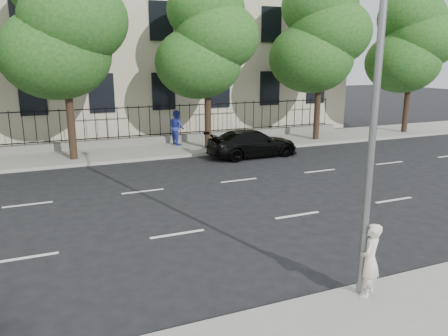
% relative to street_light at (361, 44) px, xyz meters
% --- Properties ---
extents(ground, '(120.00, 120.00, 0.00)m').
position_rel_street_light_xyz_m(ground, '(-2.50, 1.77, -5.15)').
color(ground, black).
rests_on(ground, ground).
extents(far_sidewalk, '(60.00, 4.00, 0.15)m').
position_rel_street_light_xyz_m(far_sidewalk, '(-2.50, 15.77, -5.07)').
color(far_sidewalk, gray).
rests_on(far_sidewalk, ground).
extents(lane_markings, '(49.60, 4.62, 0.01)m').
position_rel_street_light_xyz_m(lane_markings, '(-2.50, 6.52, -5.14)').
color(lane_markings, silver).
rests_on(lane_markings, ground).
extents(iron_fence, '(30.00, 0.50, 2.20)m').
position_rel_street_light_xyz_m(iron_fence, '(-2.50, 17.47, -4.50)').
color(iron_fence, slate).
rests_on(iron_fence, far_sidewalk).
extents(street_light, '(0.25, 3.32, 8.05)m').
position_rel_street_light_xyz_m(street_light, '(0.00, 0.00, 0.00)').
color(street_light, slate).
rests_on(street_light, near_sidewalk).
extents(tree_c, '(5.89, 5.50, 9.80)m').
position_rel_street_light_xyz_m(tree_c, '(-4.46, 15.13, 1.26)').
color(tree_c, '#382619').
rests_on(tree_c, far_sidewalk).
extents(tree_d, '(5.34, 4.94, 8.84)m').
position_rel_street_light_xyz_m(tree_d, '(2.54, 15.13, 0.69)').
color(tree_d, '#382619').
rests_on(tree_d, far_sidewalk).
extents(tree_e, '(5.71, 5.31, 9.46)m').
position_rel_street_light_xyz_m(tree_e, '(9.54, 15.13, 1.05)').
color(tree_e, '#382619').
rests_on(tree_e, far_sidewalk).
extents(tree_f, '(5.52, 5.12, 9.01)m').
position_rel_street_light_xyz_m(tree_f, '(16.54, 15.13, 0.73)').
color(tree_f, '#382619').
rests_on(tree_f, far_sidewalk).
extents(black_sedan, '(4.85, 2.13, 1.39)m').
position_rel_street_light_xyz_m(black_sedan, '(4.06, 12.65, -4.45)').
color(black_sedan, black).
rests_on(black_sedan, ground).
extents(woman_near, '(0.68, 0.63, 1.56)m').
position_rel_street_light_xyz_m(woman_near, '(0.07, -0.69, -4.22)').
color(woman_near, silver).
rests_on(woman_near, near_sidewalk).
extents(pedestrian_far, '(0.90, 1.06, 1.95)m').
position_rel_street_light_xyz_m(pedestrian_far, '(1.22, 16.58, -4.02)').
color(pedestrian_far, navy).
rests_on(pedestrian_far, far_sidewalk).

